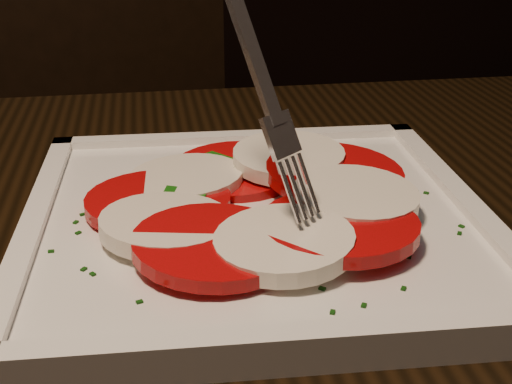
# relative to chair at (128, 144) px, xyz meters

# --- Properties ---
(chair) EXTENTS (0.51, 0.51, 0.93)m
(chair) POSITION_rel_chair_xyz_m (0.00, 0.00, 0.00)
(chair) COLOR black
(chair) RESTS_ON ground
(plate) EXTENTS (0.30, 0.30, 0.01)m
(plate) POSITION_rel_chair_xyz_m (0.12, -0.78, 0.22)
(plate) COLOR white
(plate) RESTS_ON table
(caprese_salad) EXTENTS (0.25, 0.25, 0.03)m
(caprese_salad) POSITION_rel_chair_xyz_m (0.12, -0.78, 0.24)
(caprese_salad) COLOR #BE040B
(caprese_salad) RESTS_ON plate
(fork) EXTENTS (0.09, 0.09, 0.19)m
(fork) POSITION_rel_chair_xyz_m (0.11, -0.80, 0.35)
(fork) COLOR white
(fork) RESTS_ON caprese_salad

